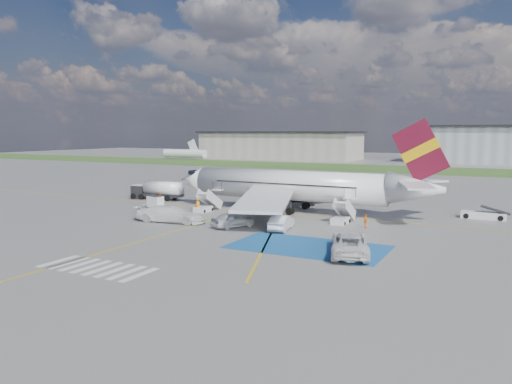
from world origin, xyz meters
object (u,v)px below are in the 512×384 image
fuel_tanker (158,192)px  belt_loader (484,215)px  airliner (299,186)px  car_silver_a (233,220)px  gpu_cart (155,202)px  van_white_b (171,211)px  van_white_a (350,239)px  car_silver_b (281,222)px

fuel_tanker → belt_loader: size_ratio=1.58×
airliner → fuel_tanker: size_ratio=4.34×
car_silver_a → gpu_cart: bearing=3.3°
gpu_cart → van_white_b: 11.15m
airliner → van_white_b: airliner is taller
gpu_cart → belt_loader: bearing=26.6°
belt_loader → van_white_a: (-9.17, -24.10, 0.84)m
fuel_tanker → van_white_a: (36.25, -19.46, 0.05)m
van_white_a → belt_loader: bearing=-128.6°
belt_loader → gpu_cart: bearing=-163.9°
fuel_tanker → gpu_cart: fuel_tanker is taller
fuel_tanker → gpu_cart: bearing=-58.4°
airliner → van_white_a: (12.54, -18.61, -2.15)m
gpu_cart → car_silver_a: 17.55m
gpu_cart → van_white_a: bearing=-11.5°
car_silver_a → van_white_a: 15.82m
fuel_tanker → car_silver_b: bearing=-30.7°
car_silver_b → belt_loader: bearing=-146.6°
gpu_cart → van_white_b: bearing=-31.8°
belt_loader → van_white_a: size_ratio=0.81×
gpu_cart → van_white_b: size_ratio=0.36×
van_white_a → car_silver_a: bearing=-38.3°
airliner → car_silver_b: 12.62m
fuel_tanker → van_white_a: size_ratio=1.28×
gpu_cart → airliner: bearing=29.0°
car_silver_a → car_silver_b: car_silver_a is taller
van_white_b → car_silver_b: bearing=-89.6°
car_silver_a → van_white_b: (-7.91, -0.66, 0.41)m
car_silver_a → car_silver_b: size_ratio=0.99×
belt_loader → car_silver_b: 25.55m
car_silver_b → van_white_b: (-13.23, -1.74, 0.43)m
car_silver_b → fuel_tanker: bearing=-35.3°
fuel_tanker → car_silver_a: (21.45, -13.90, -0.36)m
belt_loader → car_silver_a: size_ratio=1.09×
van_white_a → van_white_b: (-22.71, 4.90, 0.00)m
van_white_b → airliner: bearing=-43.7°
car_silver_a → van_white_a: (14.80, -5.56, 0.40)m
gpu_cart → car_silver_b: gpu_cart is taller
van_white_a → van_white_b: van_white_b is taller
van_white_b → belt_loader: bearing=-66.0°
airliner → van_white_b: size_ratio=5.79×
airliner → gpu_cart: 19.64m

